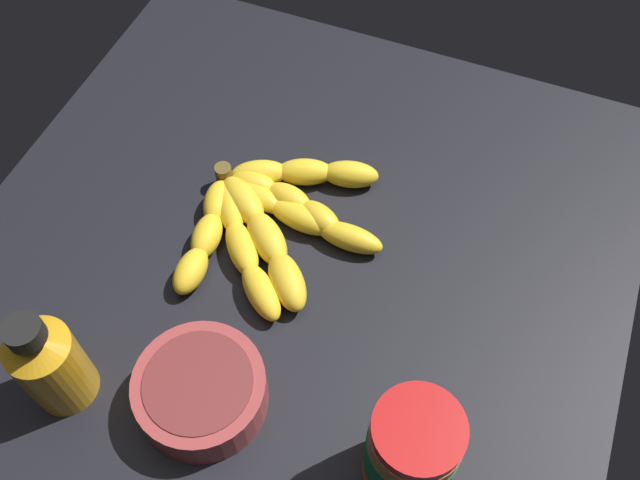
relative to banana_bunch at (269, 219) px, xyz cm
name	(u,v)px	position (x,y,z in cm)	size (l,w,h in cm)	color
ground_plane	(297,257)	(-4.19, 1.58, -3.35)	(74.64, 74.38, 3.42)	black
banana_bunch	(269,219)	(0.00, 0.00, 0.00)	(22.44, 24.84, 3.61)	yellow
peanut_butter_jar	(411,451)	(-23.38, 20.94, 4.81)	(8.17, 8.17, 13.04)	#9E602D
honey_bottle	(49,362)	(11.06, 25.58, 4.63)	(6.37, 6.37, 13.81)	orange
small_bowl	(201,391)	(-2.52, 21.70, 0.93)	(12.99, 12.99, 5.00)	#993838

